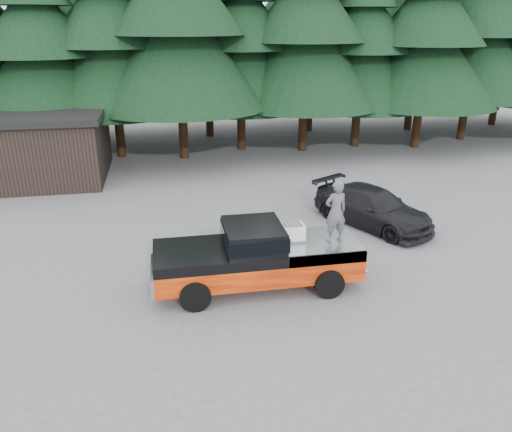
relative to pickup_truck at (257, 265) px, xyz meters
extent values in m
plane|color=#525254|center=(-0.29, 0.63, -0.67)|extent=(120.00, 120.00, 0.00)
cube|color=black|center=(-0.10, 0.00, 0.96)|extent=(1.66, 1.90, 0.59)
cube|color=silver|center=(1.06, 0.11, 0.89)|extent=(0.67, 0.56, 0.45)
imported|color=#4D4D53|center=(2.21, -0.19, 1.57)|extent=(0.72, 0.53, 1.81)
imported|color=black|center=(5.14, 3.80, 0.04)|extent=(4.05, 5.20, 1.41)
cube|color=black|center=(-9.29, 12.63, 0.83)|extent=(8.00, 6.00, 3.00)
cube|color=black|center=(-9.29, 12.63, 2.48)|extent=(8.40, 6.40, 0.30)
camera|label=1|loc=(-2.39, -12.59, 6.54)|focal=35.00mm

